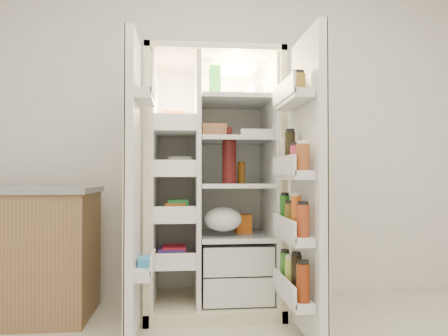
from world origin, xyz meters
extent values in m
cube|color=white|center=(0.00, 2.00, 1.35)|extent=(4.00, 0.02, 2.70)
cube|color=beige|center=(-0.18, 1.93, 0.90)|extent=(0.92, 0.04, 1.80)
cube|color=beige|center=(-0.62, 1.60, 0.90)|extent=(0.04, 0.70, 1.80)
cube|color=beige|center=(0.26, 1.60, 0.90)|extent=(0.04, 0.70, 1.80)
cube|color=beige|center=(-0.18, 1.60, 1.78)|extent=(0.92, 0.70, 0.04)
cube|color=beige|center=(-0.18, 1.60, 0.04)|extent=(0.92, 0.70, 0.08)
cube|color=white|center=(-0.18, 1.90, 0.92)|extent=(0.84, 0.02, 1.68)
cube|color=white|center=(-0.59, 1.60, 0.92)|extent=(0.02, 0.62, 1.68)
cube|color=white|center=(0.23, 1.60, 0.92)|extent=(0.02, 0.62, 1.68)
cube|color=white|center=(-0.29, 1.60, 0.92)|extent=(0.03, 0.62, 1.68)
cube|color=silver|center=(-0.03, 1.58, 0.18)|extent=(0.47, 0.52, 0.19)
cube|color=silver|center=(-0.03, 1.58, 0.39)|extent=(0.47, 0.52, 0.19)
cube|color=#FFD18C|center=(-0.03, 1.65, 1.72)|extent=(0.30, 0.30, 0.02)
cube|color=white|center=(-0.45, 1.60, 0.35)|extent=(0.28, 0.58, 0.02)
cube|color=white|center=(-0.45, 1.60, 0.65)|extent=(0.28, 0.58, 0.02)
cube|color=white|center=(-0.45, 1.60, 0.95)|extent=(0.28, 0.58, 0.02)
cube|color=white|center=(-0.45, 1.60, 1.25)|extent=(0.28, 0.58, 0.02)
cube|color=silver|center=(-0.03, 1.60, 0.52)|extent=(0.49, 0.58, 0.01)
cube|color=silver|center=(-0.03, 1.60, 0.88)|extent=(0.49, 0.58, 0.01)
cube|color=silver|center=(-0.03, 1.60, 1.20)|extent=(0.49, 0.58, 0.02)
cube|color=silver|center=(-0.03, 1.60, 1.48)|extent=(0.49, 0.58, 0.02)
cube|color=#F7223C|center=(-0.45, 1.60, 0.41)|extent=(0.16, 0.20, 0.10)
cube|color=green|center=(-0.45, 1.60, 0.72)|extent=(0.14, 0.18, 0.12)
cube|color=white|center=(-0.45, 1.60, 0.99)|extent=(0.20, 0.22, 0.07)
cube|color=orange|center=(-0.45, 1.60, 1.33)|extent=(0.15, 0.16, 0.14)
cube|color=#4E3092|center=(-0.45, 1.60, 0.40)|extent=(0.18, 0.20, 0.09)
cube|color=orange|center=(-0.45, 1.60, 0.71)|extent=(0.14, 0.18, 0.10)
cube|color=silver|center=(-0.45, 1.60, 1.02)|extent=(0.16, 0.16, 0.12)
sphere|color=orange|center=(-0.15, 1.50, 0.12)|extent=(0.07, 0.07, 0.07)
sphere|color=orange|center=(-0.06, 1.54, 0.12)|extent=(0.07, 0.07, 0.07)
sphere|color=orange|center=(0.04, 1.50, 0.12)|extent=(0.07, 0.07, 0.07)
sphere|color=orange|center=(-0.10, 1.64, 0.12)|extent=(0.07, 0.07, 0.07)
ellipsoid|color=#336923|center=(-0.03, 1.60, 0.40)|extent=(0.26, 0.24, 0.11)
cylinder|color=#420E0E|center=(-0.08, 1.46, 1.04)|extent=(0.10, 0.10, 0.30)
cylinder|color=brown|center=(0.02, 1.55, 0.97)|extent=(0.06, 0.06, 0.16)
cube|color=#227C2A|center=(-0.17, 1.52, 1.60)|extent=(0.08, 0.08, 0.23)
cylinder|color=silver|center=(0.11, 1.55, 1.53)|extent=(0.10, 0.10, 0.09)
cylinder|color=#B06528|center=(0.01, 1.70, 1.54)|extent=(0.08, 0.08, 0.10)
cube|color=white|center=(0.13, 1.52, 1.24)|extent=(0.26, 0.11, 0.07)
cube|color=#B06F46|center=(-0.18, 1.53, 1.26)|extent=(0.17, 0.09, 0.10)
ellipsoid|color=white|center=(-0.12, 1.51, 0.61)|extent=(0.26, 0.24, 0.17)
cube|color=orange|center=(0.05, 1.69, 0.59)|extent=(0.11, 0.13, 0.13)
cube|color=white|center=(-0.68, 1.05, 0.90)|extent=(0.05, 0.40, 1.72)
cube|color=beige|center=(-0.71, 1.05, 0.90)|extent=(0.01, 0.40, 1.72)
cube|color=white|center=(-0.61, 1.05, 0.40)|extent=(0.09, 0.32, 0.06)
cube|color=white|center=(-0.61, 1.05, 1.40)|extent=(0.09, 0.32, 0.06)
cube|color=#338CCC|center=(-0.61, 1.05, 0.43)|extent=(0.07, 0.12, 0.10)
cube|color=white|center=(0.32, 0.96, 0.90)|extent=(0.05, 0.58, 1.72)
cube|color=beige|center=(0.34, 0.96, 0.90)|extent=(0.01, 0.58, 1.72)
cube|color=white|center=(0.23, 0.96, 0.26)|extent=(0.11, 0.50, 0.05)
cube|color=white|center=(0.23, 0.96, 0.60)|extent=(0.11, 0.50, 0.05)
cube|color=white|center=(0.23, 0.96, 0.95)|extent=(0.11, 0.50, 0.05)
cube|color=white|center=(0.23, 0.96, 1.38)|extent=(0.11, 0.50, 0.05)
cylinder|color=maroon|center=(0.23, 0.76, 0.39)|extent=(0.07, 0.07, 0.20)
cylinder|color=black|center=(0.23, 0.89, 0.40)|extent=(0.06, 0.06, 0.22)
cylinder|color=#B8CA43|center=(0.23, 1.02, 0.38)|extent=(0.06, 0.06, 0.18)
cylinder|color=#387727|center=(0.23, 1.15, 0.38)|extent=(0.06, 0.06, 0.19)
cylinder|color=#9A3719|center=(0.23, 0.76, 0.71)|extent=(0.07, 0.07, 0.17)
cylinder|color=#CE5918|center=(0.23, 0.89, 0.73)|extent=(0.06, 0.06, 0.21)
cylinder|color=brown|center=(0.23, 1.02, 0.70)|extent=(0.07, 0.07, 0.16)
cylinder|color=#206417|center=(0.23, 1.15, 0.72)|extent=(0.06, 0.06, 0.20)
cylinder|color=#954820|center=(0.23, 0.76, 1.04)|extent=(0.07, 0.07, 0.14)
cylinder|color=#BD304A|center=(0.23, 0.89, 1.04)|extent=(0.07, 0.07, 0.14)
cylinder|color=black|center=(0.23, 1.02, 1.09)|extent=(0.06, 0.06, 0.23)
cylinder|color=#BBB69A|center=(0.23, 1.15, 1.06)|extent=(0.06, 0.06, 0.18)
cylinder|color=olive|center=(0.23, 0.84, 1.45)|extent=(0.08, 0.08, 0.10)
cylinder|color=brown|center=(0.23, 1.06, 1.45)|extent=(0.08, 0.08, 0.10)
cube|color=#8B6345|center=(-1.59, 1.54, 0.42)|extent=(1.16, 0.60, 0.83)
cube|color=gray|center=(-1.59, 1.54, 0.85)|extent=(1.20, 0.64, 0.04)
camera|label=1|loc=(-0.40, -1.42, 0.95)|focal=34.00mm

